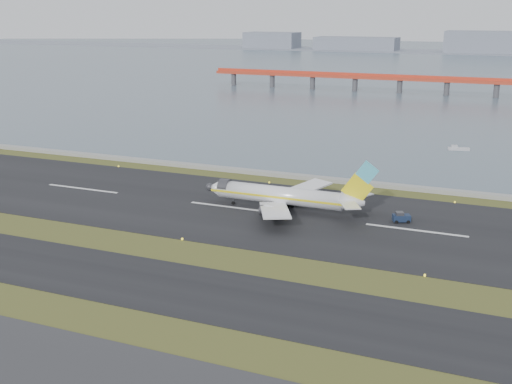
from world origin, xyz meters
TOP-DOWN VIEW (x-y plane):
  - ground at (0.00, 0.00)m, footprint 1000.00×1000.00m
  - taxiway_strip at (0.00, -12.00)m, footprint 1000.00×18.00m
  - runway_strip at (0.00, 30.00)m, footprint 1000.00×45.00m
  - seawall at (0.00, 60.00)m, footprint 1000.00×2.50m
  - bay_water at (0.00, 460.00)m, footprint 1400.00×800.00m
  - red_pier at (20.00, 250.00)m, footprint 260.00×5.00m
  - far_shoreline at (13.62, 620.00)m, footprint 1400.00×80.00m
  - airliner at (11.86, 32.09)m, footprint 38.52×32.89m
  - pushback_tug at (36.27, 34.06)m, footprint 4.01×3.20m
  - workboat_near at (39.66, 112.24)m, footprint 6.72×3.49m

SIDE VIEW (x-z plane):
  - ground at x=0.00m, z-range 0.00..0.00m
  - bay_water at x=0.00m, z-range -0.65..0.65m
  - taxiway_strip at x=0.00m, z-range 0.00..0.10m
  - runway_strip at x=0.00m, z-range 0.00..0.10m
  - workboat_near at x=39.66m, z-range -0.29..1.27m
  - seawall at x=0.00m, z-range 0.00..1.00m
  - pushback_tug at x=36.27m, z-range -0.03..2.22m
  - airliner at x=11.86m, z-range -2.94..9.86m
  - far_shoreline at x=13.62m, z-range -24.18..36.32m
  - red_pier at x=20.00m, z-range 2.18..12.38m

